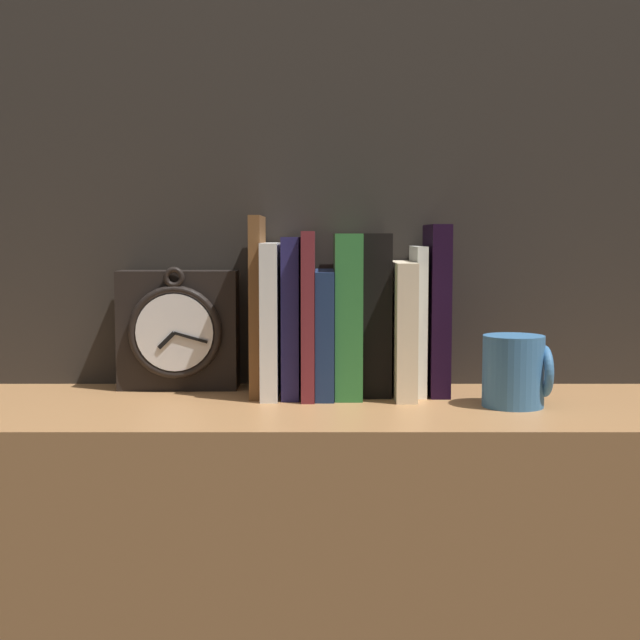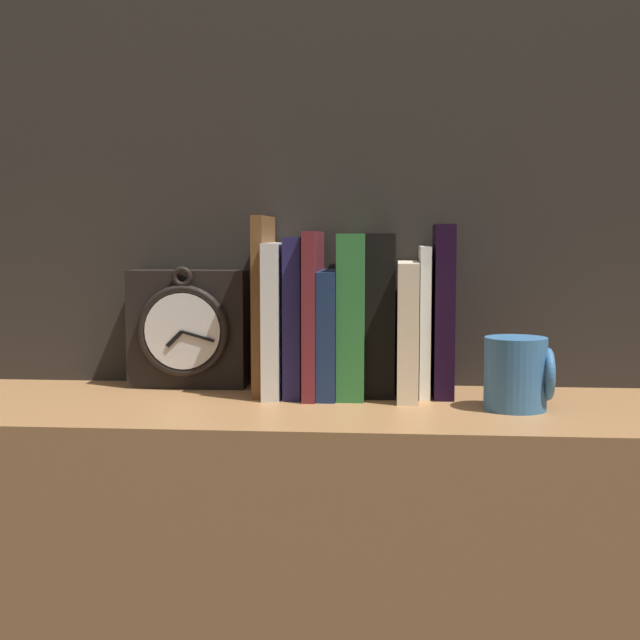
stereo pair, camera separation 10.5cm
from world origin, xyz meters
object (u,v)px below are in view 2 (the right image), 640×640
at_px(book_slot0_brown, 264,305).
at_px(book_slot3_maroon, 313,313).
at_px(book_slot7_cream, 408,329).
at_px(book_slot5_green, 353,314).
at_px(book_slot4_navy, 329,333).
at_px(book_slot6_black, 381,314).
at_px(book_slot8_white, 424,320).
at_px(book_slot1_white, 277,319).
at_px(mug, 518,374).
at_px(clock, 188,329).
at_px(book_slot9_black, 443,310).
at_px(book_slot2_navy, 297,316).

bearing_deg(book_slot0_brown, book_slot3_maroon, -8.67).
bearing_deg(book_slot7_cream, book_slot5_green, 175.03).
height_order(book_slot4_navy, book_slot5_green, book_slot5_green).
bearing_deg(book_slot5_green, book_slot6_black, 18.30).
xyz_separation_m(book_slot5_green, book_slot8_white, (0.10, 0.01, -0.01)).
height_order(book_slot1_white, book_slot3_maroon, book_slot3_maroon).
xyz_separation_m(book_slot5_green, mug, (0.22, -0.10, -0.07)).
height_order(book_slot0_brown, book_slot4_navy, book_slot0_brown).
height_order(clock, book_slot0_brown, book_slot0_brown).
bearing_deg(book_slot5_green, book_slot0_brown, 177.47).
bearing_deg(book_slot6_black, book_slot9_black, -1.31).
height_order(book_slot1_white, book_slot9_black, book_slot9_black).
bearing_deg(book_slot3_maroon, book_slot1_white, 177.50).
distance_m(book_slot5_green, book_slot7_cream, 0.08).
bearing_deg(book_slot4_navy, book_slot7_cream, -1.93).
bearing_deg(book_slot3_maroon, book_slot9_black, 5.17).
xyz_separation_m(book_slot0_brown, book_slot9_black, (0.26, 0.01, -0.01)).
bearing_deg(book_slot9_black, book_slot5_green, -175.01).
height_order(book_slot5_green, book_slot7_cream, book_slot5_green).
height_order(book_slot3_maroon, book_slot8_white, book_slot3_maroon).
xyz_separation_m(book_slot4_navy, book_slot7_cream, (0.11, -0.00, 0.01)).
relative_size(book_slot0_brown, book_slot1_white, 1.18).
height_order(book_slot7_cream, mug, book_slot7_cream).
distance_m(book_slot3_maroon, book_slot8_white, 0.16).
xyz_separation_m(clock, book_slot3_maroon, (0.19, -0.04, 0.03)).
xyz_separation_m(book_slot1_white, book_slot2_navy, (0.03, 0.00, 0.00)).
xyz_separation_m(book_slot6_black, mug, (0.18, -0.11, -0.07)).
relative_size(clock, book_slot4_navy, 1.03).
bearing_deg(book_slot4_navy, book_slot6_black, 12.60).
bearing_deg(book_slot0_brown, book_slot6_black, 2.56).
xyz_separation_m(book_slot2_navy, mug, (0.30, -0.10, -0.06)).
bearing_deg(book_slot0_brown, mug, -16.62).
distance_m(book_slot7_cream, book_slot8_white, 0.03).
relative_size(book_slot0_brown, book_slot9_black, 1.05).
distance_m(book_slot4_navy, book_slot5_green, 0.04).
bearing_deg(mug, book_slot1_white, 163.84).
bearing_deg(mug, book_slot8_white, 136.83).
height_order(book_slot0_brown, book_slot1_white, book_slot0_brown).
bearing_deg(book_slot7_cream, mug, -32.79).
distance_m(book_slot7_cream, mug, 0.18).
distance_m(book_slot2_navy, book_slot4_navy, 0.05).
height_order(book_slot3_maroon, book_slot4_navy, book_slot3_maroon).
bearing_deg(book_slot8_white, mug, -43.17).
height_order(book_slot6_black, book_slot8_white, book_slot6_black).
bearing_deg(book_slot0_brown, book_slot8_white, 1.72).
height_order(book_slot3_maroon, book_slot6_black, book_slot3_maroon).
distance_m(book_slot0_brown, book_slot9_black, 0.26).
xyz_separation_m(book_slot3_maroon, book_slot5_green, (0.06, 0.01, -0.00)).
bearing_deg(book_slot3_maroon, mug, -18.63).
bearing_deg(book_slot4_navy, book_slot8_white, 6.62).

